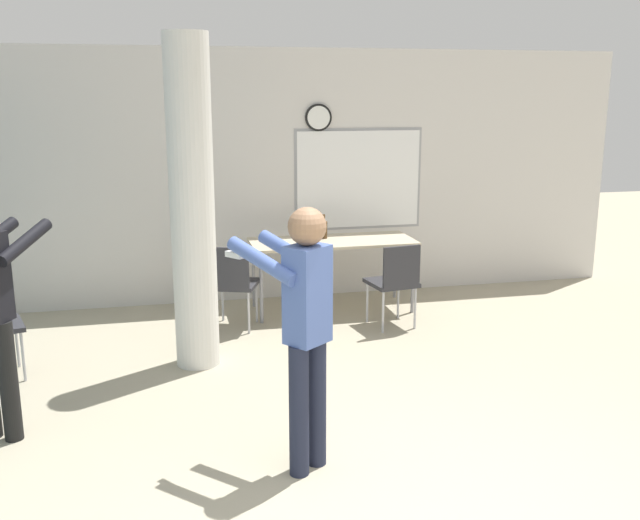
{
  "coord_description": "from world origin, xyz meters",
  "views": [
    {
      "loc": [
        -1.39,
        -2.88,
        2.33
      ],
      "look_at": [
        -0.18,
        2.48,
        1.03
      ],
      "focal_mm": 40.0,
      "sensor_mm": 36.0,
      "label": 1
    }
  ],
  "objects_px": {
    "bottle_on_table": "(324,229)",
    "person_playing_front": "(304,319)",
    "chair_table_right": "(395,279)",
    "chair_table_left": "(233,280)",
    "folding_table": "(332,245)"
  },
  "relations": [
    {
      "from": "bottle_on_table",
      "to": "person_playing_front",
      "type": "relative_size",
      "value": 0.16
    },
    {
      "from": "bottle_on_table",
      "to": "chair_table_right",
      "type": "height_order",
      "value": "bottle_on_table"
    },
    {
      "from": "chair_table_right",
      "to": "chair_table_left",
      "type": "bearing_deg",
      "value": 169.25
    },
    {
      "from": "chair_table_right",
      "to": "bottle_on_table",
      "type": "bearing_deg",
      "value": 121.78
    },
    {
      "from": "folding_table",
      "to": "person_playing_front",
      "type": "distance_m",
      "value": 3.4
    },
    {
      "from": "chair_table_right",
      "to": "person_playing_front",
      "type": "relative_size",
      "value": 0.52
    },
    {
      "from": "folding_table",
      "to": "chair_table_left",
      "type": "bearing_deg",
      "value": -158.7
    },
    {
      "from": "folding_table",
      "to": "chair_table_left",
      "type": "height_order",
      "value": "chair_table_left"
    },
    {
      "from": "chair_table_left",
      "to": "chair_table_right",
      "type": "relative_size",
      "value": 1.0
    },
    {
      "from": "chair_table_left",
      "to": "person_playing_front",
      "type": "relative_size",
      "value": 0.52
    },
    {
      "from": "chair_table_left",
      "to": "chair_table_right",
      "type": "bearing_deg",
      "value": -10.75
    },
    {
      "from": "person_playing_front",
      "to": "folding_table",
      "type": "bearing_deg",
      "value": 73.35
    },
    {
      "from": "folding_table",
      "to": "chair_table_left",
      "type": "xyz_separation_m",
      "value": [
        -1.12,
        -0.44,
        -0.21
      ]
    },
    {
      "from": "folding_table",
      "to": "chair_table_right",
      "type": "distance_m",
      "value": 0.9
    },
    {
      "from": "bottle_on_table",
      "to": "person_playing_front",
      "type": "height_order",
      "value": "person_playing_front"
    }
  ]
}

